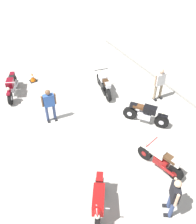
# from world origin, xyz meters

# --- Properties ---
(ground_plane) EXTENTS (40.00, 40.00, 0.00)m
(ground_plane) POSITION_xyz_m (0.00, 0.00, 0.00)
(ground_plane) COLOR #ADAAA3
(curb_edge) EXTENTS (14.00, 0.30, 0.15)m
(curb_edge) POSITION_xyz_m (0.00, 4.60, 0.07)
(curb_edge) COLOR gray
(curb_edge) RESTS_ON ground
(motorcycle_black_cruiser) EXTENTS (1.76, 1.33, 1.09)m
(motorcycle_black_cruiser) POSITION_xyz_m (0.82, 1.71, 0.52)
(motorcycle_black_cruiser) COLOR black
(motorcycle_black_cruiser) RESTS_ON ground
(motorcycle_maroon_cruiser) EXTENTS (1.94, 1.04, 1.09)m
(motorcycle_maroon_cruiser) POSITION_xyz_m (-4.26, -2.79, 0.52)
(motorcycle_maroon_cruiser) COLOR black
(motorcycle_maroon_cruiser) RESTS_ON ground
(motorcycle_silver_cruiser) EXTENTS (2.06, 0.84, 1.09)m
(motorcycle_silver_cruiser) POSITION_xyz_m (-2.10, 1.32, 0.52)
(motorcycle_silver_cruiser) COLOR black
(motorcycle_silver_cruiser) RESTS_ON ground
(motorcycle_red_sportbike) EXTENTS (1.73, 1.24, 1.14)m
(motorcycle_red_sportbike) POSITION_xyz_m (3.41, -2.23, 0.59)
(motorcycle_red_sportbike) COLOR black
(motorcycle_red_sportbike) RESTS_ON ground
(motorcycle_cream_vintage) EXTENTS (1.93, 0.79, 1.07)m
(motorcycle_cream_vintage) POSITION_xyz_m (3.09, 0.62, 0.49)
(motorcycle_cream_vintage) COLOR black
(motorcycle_cream_vintage) RESTS_ON ground
(person_in_white_shirt) EXTENTS (0.33, 0.66, 1.72)m
(person_in_white_shirt) POSITION_xyz_m (-0.28, 3.35, 0.99)
(person_in_white_shirt) COLOR gray
(person_in_white_shirt) RESTS_ON ground
(person_in_blue_shirt) EXTENTS (0.37, 0.65, 1.67)m
(person_in_blue_shirt) POSITION_xyz_m (-1.49, -1.85, 0.95)
(person_in_blue_shirt) COLOR #384772
(person_in_blue_shirt) RESTS_ON ground
(person_in_black_shirt) EXTENTS (0.59, 0.50, 1.69)m
(person_in_black_shirt) POSITION_xyz_m (4.62, -0.27, 0.97)
(person_in_black_shirt) COLOR #384772
(person_in_black_shirt) RESTS_ON ground
(traffic_cone) EXTENTS (0.36, 0.36, 0.53)m
(traffic_cone) POSITION_xyz_m (-4.93, -1.51, 0.26)
(traffic_cone) COLOR black
(traffic_cone) RESTS_ON ground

